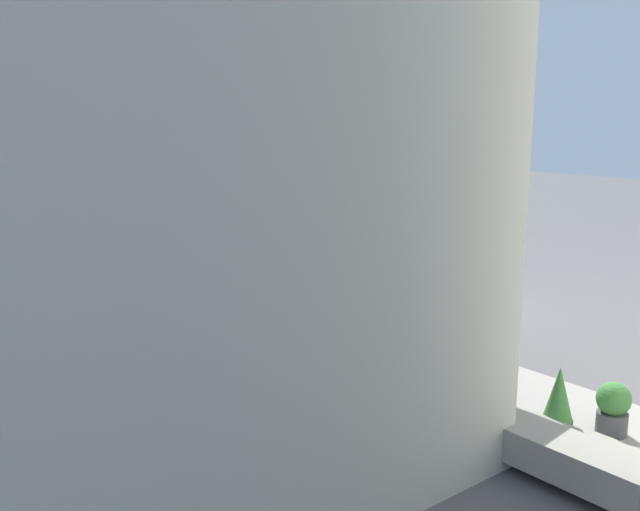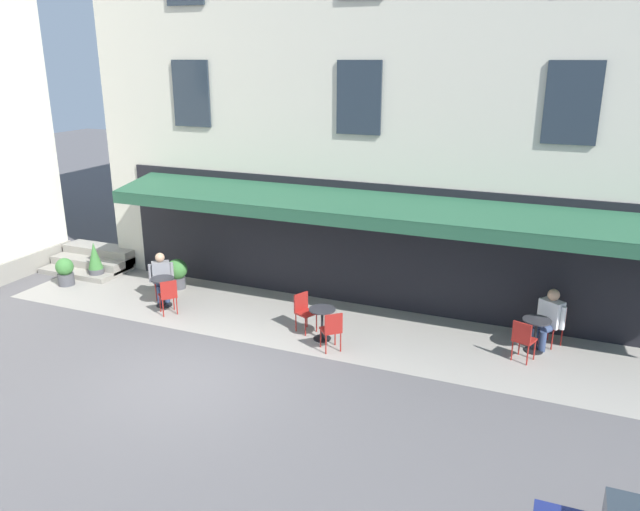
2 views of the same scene
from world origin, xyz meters
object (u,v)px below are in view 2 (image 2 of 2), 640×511
(potted_plant_under_sign, at_px, (95,261))
(cafe_table_near_entrance, at_px, (536,331))
(cafe_chair_red_kerbside, at_px, (332,328))
(potted_plant_by_steps, at_px, (177,272))
(cafe_table_mid_terrace, at_px, (322,319))
(cafe_chair_red_under_awning, at_px, (304,309))
(seated_companion_in_grey, at_px, (161,275))
(cafe_table_streetside, at_px, (163,288))
(potted_plant_entrance_left, at_px, (65,271))
(cafe_chair_red_corner_left, at_px, (168,294))
(cafe_chair_red_facing_street, at_px, (554,321))
(cafe_chair_red_by_window, at_px, (161,278))
(seated_patron_in_white, at_px, (549,317))
(cafe_chair_red_corner_right, at_px, (523,338))

(potted_plant_under_sign, bearing_deg, cafe_table_near_entrance, -179.89)
(cafe_chair_red_kerbside, height_order, potted_plant_by_steps, cafe_chair_red_kerbside)
(cafe_table_mid_terrace, relative_size, cafe_chair_red_under_awning, 0.82)
(cafe_chair_red_kerbside, xyz_separation_m, potted_plant_under_sign, (8.01, -1.68, -0.02))
(seated_companion_in_grey, bearing_deg, potted_plant_by_steps, -80.26)
(cafe_table_streetside, relative_size, potted_plant_entrance_left, 0.96)
(potted_plant_entrance_left, bearing_deg, potted_plant_under_sign, -118.18)
(cafe_chair_red_corner_left, distance_m, potted_plant_under_sign, 3.79)
(cafe_chair_red_facing_street, relative_size, potted_plant_entrance_left, 1.16)
(cafe_chair_red_by_window, xyz_separation_m, seated_patron_in_white, (-9.63, -0.84, 0.16))
(cafe_table_near_entrance, bearing_deg, seated_patron_in_white, -122.61)
(cafe_chair_red_facing_street, bearing_deg, cafe_chair_red_kerbside, 26.92)
(cafe_chair_red_corner_right, xyz_separation_m, cafe_chair_red_corner_left, (8.32, 0.80, 0.00))
(cafe_table_near_entrance, bearing_deg, potted_plant_entrance_left, 3.58)
(seated_patron_in_white, bearing_deg, seated_companion_in_grey, 6.04)
(cafe_table_mid_terrace, relative_size, potted_plant_by_steps, 0.90)
(cafe_table_streetside, distance_m, seated_companion_in_grey, 0.46)
(cafe_chair_red_kerbside, xyz_separation_m, cafe_chair_red_by_window, (5.35, -1.21, 0.00))
(cafe_table_mid_terrace, xyz_separation_m, cafe_chair_red_kerbside, (-0.42, 0.47, 0.06))
(cafe_chair_red_kerbside, height_order, cafe_chair_red_by_window, same)
(cafe_chair_red_under_awning, height_order, cafe_chair_red_corner_left, same)
(cafe_chair_red_corner_right, xyz_separation_m, potted_plant_by_steps, (9.21, -0.83, -0.08))
(cafe_table_near_entrance, xyz_separation_m, potted_plant_under_sign, (12.07, 0.02, 0.04))
(cafe_chair_red_corner_left, bearing_deg, cafe_chair_red_corner_right, -174.51)
(cafe_table_mid_terrace, height_order, potted_plant_entrance_left, potted_plant_entrance_left)
(cafe_chair_red_facing_street, xyz_separation_m, cafe_chair_red_under_awning, (5.39, 1.50, 0.00))
(seated_companion_in_grey, height_order, potted_plant_entrance_left, seated_companion_in_grey)
(potted_plant_entrance_left, bearing_deg, cafe_chair_red_by_window, -174.59)
(cafe_chair_red_corner_right, bearing_deg, cafe_chair_red_corner_left, 5.49)
(cafe_chair_red_kerbside, relative_size, potted_plant_entrance_left, 1.16)
(cafe_chair_red_by_window, relative_size, seated_companion_in_grey, 0.71)
(seated_patron_in_white, bearing_deg, cafe_chair_red_kerbside, 25.59)
(cafe_chair_red_corner_left, relative_size, potted_plant_entrance_left, 1.16)
(cafe_table_near_entrance, distance_m, seated_companion_in_grey, 9.29)
(cafe_table_near_entrance, xyz_separation_m, cafe_table_mid_terrace, (4.48, 1.23, 0.00))
(cafe_table_mid_terrace, height_order, cafe_chair_red_under_awning, cafe_chair_red_under_awning)
(cafe_chair_red_under_awning, distance_m, potted_plant_by_steps, 4.53)
(cafe_table_streetside, bearing_deg, cafe_chair_red_corner_right, -177.52)
(cafe_chair_red_kerbside, relative_size, cafe_table_streetside, 1.21)
(cafe_table_near_entrance, relative_size, cafe_chair_red_by_window, 0.82)
(potted_plant_under_sign, bearing_deg, seated_patron_in_white, -178.26)
(cafe_chair_red_kerbside, bearing_deg, cafe_chair_red_by_window, -12.75)
(cafe_chair_red_corner_right, relative_size, cafe_chair_red_facing_street, 1.00)
(cafe_chair_red_facing_street, xyz_separation_m, cafe_chair_red_by_window, (9.75, 1.02, 0.00))
(cafe_chair_red_under_awning, relative_size, seated_companion_in_grey, 0.71)
(cafe_chair_red_facing_street, relative_size, seated_companion_in_grey, 0.71)
(cafe_chair_red_under_awning, height_order, potted_plant_under_sign, potted_plant_under_sign)
(seated_companion_in_grey, bearing_deg, potted_plant_entrance_left, 2.24)
(cafe_chair_red_by_window, distance_m, seated_patron_in_white, 9.67)
(seated_patron_in_white, bearing_deg, cafe_chair_red_by_window, 4.98)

